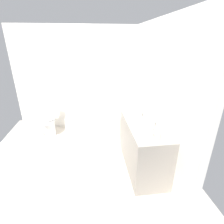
{
  "coord_description": "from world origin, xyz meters",
  "views": [
    {
      "loc": [
        0.22,
        -2.82,
        2.06
      ],
      "look_at": [
        0.59,
        0.11,
        0.84
      ],
      "focal_mm": 27.46,
      "sensor_mm": 36.0,
      "label": 1
    }
  ],
  "objects": [
    {
      "name": "wall_right_mirror",
      "position": [
        1.37,
        0.0,
        1.2
      ],
      "size": [
        0.1,
        3.0,
        2.41
      ],
      "primitive_type": "cube",
      "color": "white",
      "rests_on": "ground_plane"
    },
    {
      "name": "water_bottle_4",
      "position": [
        1.0,
        -0.74,
        0.94
      ],
      "size": [
        0.06,
        0.06,
        0.21
      ],
      "color": "silver",
      "rests_on": "vanity_counter"
    },
    {
      "name": "drinking_glass_2",
      "position": [
        1.06,
        -0.69,
        0.89
      ],
      "size": [
        0.07,
        0.07,
        0.1
      ],
      "primitive_type": "cylinder",
      "color": "white",
      "rests_on": "vanity_counter"
    },
    {
      "name": "drinking_glass_0",
      "position": [
        1.02,
        -0.01,
        0.88
      ],
      "size": [
        0.06,
        0.06,
        0.09
      ],
      "primitive_type": "cylinder",
      "color": "white",
      "rests_on": "vanity_counter"
    },
    {
      "name": "sink_basin",
      "position": [
        1.03,
        -0.46,
        0.87
      ],
      "size": [
        0.34,
        0.34,
        0.06
      ],
      "primitive_type": "cylinder",
      "color": "white",
      "rests_on": "vanity_counter"
    },
    {
      "name": "wall_back_tiled",
      "position": [
        0.0,
        1.35,
        1.2
      ],
      "size": [
        3.04,
        0.1,
        2.41
      ],
      "primitive_type": "cube",
      "color": "white",
      "rests_on": "ground_plane"
    },
    {
      "name": "bathtub",
      "position": [
        0.46,
        0.94,
        0.27
      ],
      "size": [
        1.65,
        0.72,
        1.17
      ],
      "color": "white",
      "rests_on": "ground_plane"
    },
    {
      "name": "water_bottle_1",
      "position": [
        1.04,
        -0.18,
        0.95
      ],
      "size": [
        0.07,
        0.07,
        0.24
      ],
      "color": "silver",
      "rests_on": "vanity_counter"
    },
    {
      "name": "drinking_glass_1",
      "position": [
        1.02,
        -0.83,
        0.87
      ],
      "size": [
        0.06,
        0.06,
        0.08
      ],
      "primitive_type": "cylinder",
      "color": "white",
      "rests_on": "vanity_counter"
    },
    {
      "name": "ground_plane",
      "position": [
        0.0,
        0.0,
        0.0
      ],
      "size": [
        3.64,
        3.64,
        0.0
      ],
      "primitive_type": "plane",
      "color": "beige"
    },
    {
      "name": "water_bottle_2",
      "position": [
        1.07,
        -0.93,
        0.93
      ],
      "size": [
        0.06,
        0.06,
        0.19
      ],
      "color": "silver",
      "rests_on": "vanity_counter"
    },
    {
      "name": "bath_mat",
      "position": [
        0.59,
        0.32,
        0.01
      ],
      "size": [
        0.58,
        0.43,
        0.01
      ],
      "primitive_type": "cube",
      "color": "white",
      "rests_on": "ground_plane"
    },
    {
      "name": "vanity_counter",
      "position": [
        1.04,
        -0.42,
        0.42
      ],
      "size": [
        0.55,
        1.32,
        0.84
      ],
      "primitive_type": "cube",
      "color": "gray",
      "rests_on": "ground_plane"
    },
    {
      "name": "toilet_paper_roll",
      "position": [
        -1.0,
        0.86,
        0.05
      ],
      "size": [
        0.11,
        0.11,
        0.11
      ],
      "primitive_type": "cylinder",
      "color": "white",
      "rests_on": "ground_plane"
    },
    {
      "name": "toilet",
      "position": [
        -0.78,
        0.93,
        0.36
      ],
      "size": [
        0.4,
        0.54,
        0.72
      ],
      "rotation": [
        0.0,
        0.0,
        -1.65
      ],
      "color": "white",
      "rests_on": "ground_plane"
    },
    {
      "name": "water_bottle_0",
      "position": [
        1.02,
        0.15,
        0.93
      ],
      "size": [
        0.06,
        0.06,
        0.21
      ],
      "color": "silver",
      "rests_on": "vanity_counter"
    },
    {
      "name": "sink_faucet",
      "position": [
        1.23,
        -0.46,
        0.87
      ],
      "size": [
        0.11,
        0.15,
        0.08
      ],
      "color": "#AFAFB4",
      "rests_on": "vanity_counter"
    },
    {
      "name": "water_bottle_3",
      "position": [
        1.06,
        0.09,
        0.95
      ],
      "size": [
        0.06,
        0.06,
        0.24
      ],
      "color": "silver",
      "rests_on": "vanity_counter"
    }
  ]
}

